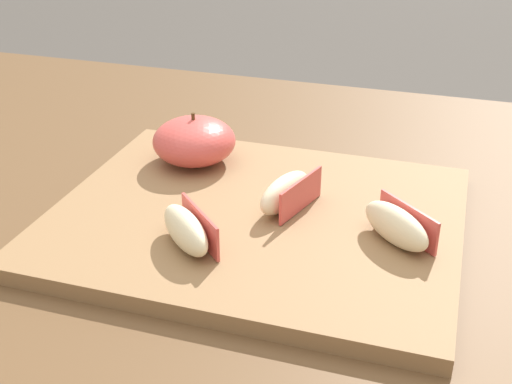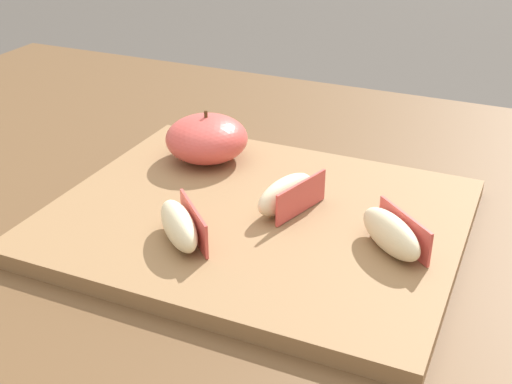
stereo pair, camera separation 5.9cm
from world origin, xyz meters
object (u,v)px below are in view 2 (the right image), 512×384
cutting_board (256,219)px  apple_half_skin_up (207,138)px  apple_wedge_back (180,225)px  apple_wedge_front (288,193)px  apple_wedge_near_knife (392,233)px

cutting_board → apple_half_skin_up: apple_half_skin_up is taller
cutting_board → apple_wedge_back: bearing=-116.7°
apple_wedge_front → cutting_board: bearing=-145.9°
cutting_board → apple_wedge_near_knife: (0.13, -0.01, 0.02)m
apple_wedge_back → apple_wedge_near_knife: 0.17m
cutting_board → apple_half_skin_up: size_ratio=4.24×
apple_wedge_front → apple_wedge_back: bearing=-124.3°
apple_wedge_near_knife → apple_wedge_front: bearing=163.7°
apple_half_skin_up → apple_wedge_front: bearing=-29.7°
apple_wedge_near_knife → apple_wedge_front: (-0.10, 0.03, 0.00)m
apple_half_skin_up → apple_wedge_back: size_ratio=1.24×
apple_half_skin_up → apple_wedge_front: size_ratio=1.12×
apple_half_skin_up → apple_wedge_back: (0.06, -0.15, -0.01)m
cutting_board → apple_wedge_near_knife: 0.13m
apple_wedge_near_knife → cutting_board: bearing=173.8°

